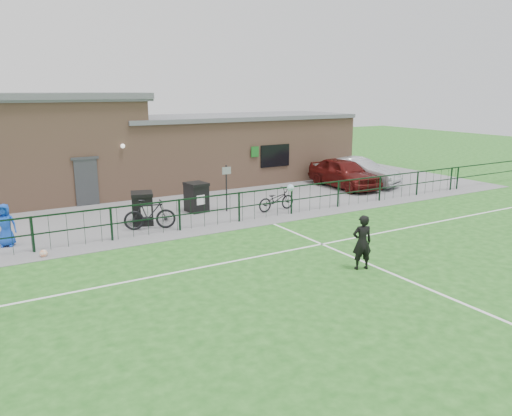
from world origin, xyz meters
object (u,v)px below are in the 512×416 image
car_silver (357,172)px  bicycle_e (276,200)px  ball_ground (44,253)px  wheelie_bin_right (196,198)px  spectator_child (5,225)px  car_maroon (344,173)px  sign_post (226,188)px  bicycle_d (150,214)px  wheelie_bin_left (142,209)px

car_silver → bicycle_e: bearing=178.7°
car_silver → ball_ground: car_silver is taller
wheelie_bin_right → car_silver: car_silver is taller
spectator_child → car_maroon: bearing=26.6°
car_maroon → bicycle_e: (-5.91, -2.54, -0.31)m
wheelie_bin_right → sign_post: (1.12, -0.63, 0.42)m
wheelie_bin_right → sign_post: sign_post is taller
spectator_child → ball_ground: (0.88, -1.77, -0.62)m
bicycle_e → car_silver: bearing=-73.4°
bicycle_d → bicycle_e: size_ratio=1.04×
sign_post → spectator_child: 8.57m
car_maroon → bicycle_d: (-11.57, -2.66, -0.21)m
car_maroon → spectator_child: size_ratio=3.20×
wheelie_bin_right → ball_ground: wheelie_bin_right is taller
wheelie_bin_right → car_silver: 10.04m
sign_post → bicycle_d: size_ratio=1.05×
wheelie_bin_right → spectator_child: (-7.42, -1.26, 0.14)m
car_silver → wheelie_bin_left: bearing=166.3°
car_maroon → spectator_child: 16.50m
sign_post → ball_ground: (-7.66, -2.39, -0.90)m
ball_ground → bicycle_d: bearing=18.7°
wheelie_bin_right → bicycle_e: wheelie_bin_right is taller
spectator_child → ball_ground: 2.07m
car_maroon → ball_ground: (-15.47, -3.98, -0.69)m
wheelie_bin_left → car_maroon: size_ratio=0.25×
bicycle_e → ball_ground: size_ratio=7.70×
wheelie_bin_left → bicycle_e: bearing=8.4°
sign_post → bicycle_d: sign_post is taller
wheelie_bin_left → wheelie_bin_right: 2.76m
wheelie_bin_right → bicycle_d: 3.14m
wheelie_bin_left → car_silver: size_ratio=0.26×
bicycle_e → sign_post: bearing=58.9°
wheelie_bin_left → bicycle_d: bearing=-74.2°
car_maroon → car_silver: (1.05, 0.13, -0.04)m
car_maroon → wheelie_bin_left: bearing=-169.2°
sign_post → car_maroon: 7.97m
bicycle_e → ball_ground: bicycle_e is taller
sign_post → car_maroon: (7.81, 1.59, -0.22)m
ball_ground → sign_post: bearing=17.3°
sign_post → wheelie_bin_left: bearing=-177.0°
bicycle_d → spectator_child: spectator_child is taller
wheelie_bin_right → spectator_child: size_ratio=0.81×
wheelie_bin_right → spectator_child: bearing=-177.2°
bicycle_d → ball_ground: bearing=125.3°
car_silver → ball_ground: bearing=171.7°
wheelie_bin_right → ball_ground: 7.22m
wheelie_bin_left → car_maroon: (11.56, 1.78, 0.20)m
bicycle_d → sign_post: bearing=-57.5°
wheelie_bin_left → wheelie_bin_right: (2.64, 0.83, -0.00)m
sign_post → spectator_child: sign_post is taller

